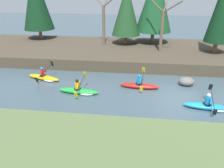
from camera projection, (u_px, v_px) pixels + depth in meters
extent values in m
plane|color=#425660|center=(178.00, 100.00, 13.67)|extent=(90.00, 90.00, 0.00)
cube|color=#4C4233|center=(165.00, 54.00, 21.34)|extent=(44.00, 9.17, 0.96)
cylinder|color=#7A664C|center=(40.00, 34.00, 25.19)|extent=(0.36, 0.36, 1.06)
cylinder|color=brown|center=(126.00, 39.00, 22.84)|extent=(0.36, 0.36, 0.93)
cone|color=#1E4723|center=(126.00, 10.00, 21.63)|extent=(2.89, 2.89, 4.99)
cylinder|color=brown|center=(152.00, 37.00, 23.19)|extent=(0.36, 0.36, 1.23)
cone|color=#194C28|center=(155.00, 0.00, 21.67)|extent=(3.69, 3.69, 6.18)
cylinder|color=brown|center=(215.00, 47.00, 19.76)|extent=(0.36, 0.36, 0.98)
cone|color=#0F3319|center=(223.00, 4.00, 18.27)|extent=(2.26, 2.26, 6.32)
cylinder|color=brown|center=(104.00, 25.00, 21.94)|extent=(0.28, 0.28, 3.86)
cylinder|color=brown|center=(98.00, 0.00, 21.54)|extent=(1.45, 1.24, 1.31)
cylinder|color=brown|center=(110.00, 1.00, 20.38)|extent=(1.52, 1.30, 1.16)
cylinder|color=brown|center=(162.00, 32.00, 19.56)|extent=(0.28, 0.28, 3.63)
cylinder|color=brown|center=(156.00, 5.00, 19.19)|extent=(1.37, 1.18, 1.24)
cylinder|color=brown|center=(173.00, 7.00, 18.09)|extent=(1.44, 1.23, 1.09)
cylinder|color=brown|center=(166.00, 4.00, 19.24)|extent=(0.65, 1.54, 1.37)
ellipsoid|color=#1993D6|center=(208.00, 106.00, 12.55)|extent=(2.75, 0.87, 0.34)
cylinder|color=black|center=(207.00, 104.00, 12.50)|extent=(0.53, 0.53, 0.08)
cylinder|color=#1984CC|center=(208.00, 100.00, 12.40)|extent=(0.33, 0.33, 0.42)
sphere|color=white|center=(209.00, 95.00, 12.27)|extent=(0.25, 0.25, 0.23)
cylinder|color=#1984CC|center=(209.00, 97.00, 12.56)|extent=(0.11, 0.23, 0.35)
cylinder|color=#1984CC|center=(211.00, 101.00, 12.13)|extent=(0.11, 0.23, 0.35)
cylinder|color=black|center=(213.00, 99.00, 12.30)|extent=(0.23, 1.91, 0.65)
cube|color=black|center=(211.00, 87.00, 13.02)|extent=(0.22, 0.18, 0.41)
cube|color=black|center=(215.00, 112.00, 11.58)|extent=(0.22, 0.18, 0.41)
ellipsoid|color=white|center=(217.00, 109.00, 12.47)|extent=(1.17, 0.81, 0.18)
ellipsoid|color=red|center=(139.00, 86.00, 15.16)|extent=(2.73, 0.78, 0.34)
cone|color=red|center=(158.00, 87.00, 14.94)|extent=(0.36, 0.22, 0.20)
cylinder|color=black|center=(139.00, 84.00, 15.11)|extent=(0.51, 0.51, 0.08)
cylinder|color=#1984CC|center=(139.00, 81.00, 15.01)|extent=(0.32, 0.32, 0.42)
sphere|color=#1E89D1|center=(139.00, 76.00, 14.87)|extent=(0.24, 0.24, 0.23)
cylinder|color=#1984CC|center=(141.00, 78.00, 15.17)|extent=(0.10, 0.23, 0.35)
cylinder|color=#1984CC|center=(140.00, 81.00, 14.74)|extent=(0.10, 0.23, 0.35)
cylinder|color=black|center=(142.00, 79.00, 14.91)|extent=(0.16, 1.91, 0.65)
cube|color=yellow|center=(144.00, 70.00, 15.64)|extent=(0.21, 0.17, 0.41)
cube|color=yellow|center=(141.00, 89.00, 14.19)|extent=(0.21, 0.17, 0.41)
ellipsoid|color=green|center=(78.00, 91.00, 14.41)|extent=(2.74, 0.82, 0.34)
cone|color=green|center=(97.00, 92.00, 14.18)|extent=(0.37, 0.23, 0.20)
cylinder|color=black|center=(78.00, 89.00, 14.36)|extent=(0.52, 0.52, 0.08)
cylinder|color=yellow|center=(77.00, 85.00, 14.26)|extent=(0.32, 0.32, 0.42)
sphere|color=black|center=(77.00, 81.00, 14.13)|extent=(0.25, 0.25, 0.23)
cylinder|color=yellow|center=(80.00, 83.00, 14.42)|extent=(0.11, 0.23, 0.35)
cylinder|color=yellow|center=(77.00, 86.00, 13.99)|extent=(0.11, 0.23, 0.35)
cylinder|color=black|center=(81.00, 84.00, 14.17)|extent=(0.19, 1.91, 0.65)
cube|color=yellow|center=(85.00, 74.00, 14.89)|extent=(0.21, 0.17, 0.41)
cube|color=yellow|center=(76.00, 95.00, 13.44)|extent=(0.21, 0.17, 0.41)
ellipsoid|color=white|center=(86.00, 93.00, 14.34)|extent=(1.15, 0.79, 0.18)
ellipsoid|color=yellow|center=(44.00, 77.00, 16.54)|extent=(2.76, 1.30, 0.34)
cone|color=yellow|center=(57.00, 80.00, 16.10)|extent=(0.39, 0.29, 0.20)
cylinder|color=black|center=(43.00, 76.00, 16.50)|extent=(0.59, 0.59, 0.08)
cylinder|color=red|center=(42.00, 73.00, 16.40)|extent=(0.37, 0.37, 0.42)
sphere|color=#1E89D1|center=(42.00, 68.00, 16.27)|extent=(0.28, 0.28, 0.23)
cylinder|color=red|center=(45.00, 71.00, 16.53)|extent=(0.15, 0.24, 0.35)
cylinder|color=red|center=(41.00, 73.00, 16.13)|extent=(0.15, 0.24, 0.35)
cylinder|color=black|center=(45.00, 71.00, 16.27)|extent=(0.54, 1.85, 0.65)
cube|color=black|center=(52.00, 64.00, 16.94)|extent=(0.23, 0.21, 0.41)
cube|color=black|center=(37.00, 80.00, 15.59)|extent=(0.23, 0.21, 0.41)
ellipsoid|color=white|center=(50.00, 80.00, 16.38)|extent=(1.25, 0.97, 0.18)
ellipsoid|color=slate|center=(187.00, 81.00, 15.52)|extent=(1.09, 0.85, 0.61)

